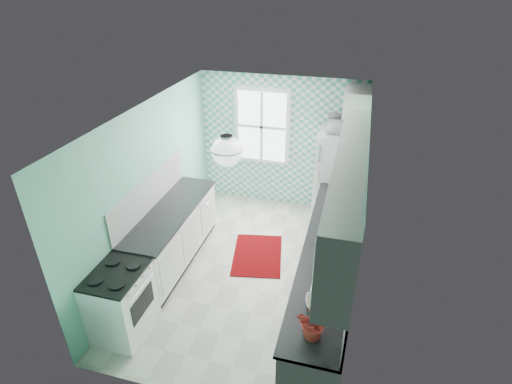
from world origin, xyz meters
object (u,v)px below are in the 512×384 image
(sink, at_px, (336,211))
(fridge, at_px, (337,178))
(stove, at_px, (121,301))
(potted_plant, at_px, (315,323))
(microwave, at_px, (342,125))
(ceiling_light, at_px, (227,151))
(fruit_bowl, at_px, (319,303))

(sink, bearing_deg, fridge, 95.67)
(fridge, distance_m, stove, 4.08)
(sink, bearing_deg, potted_plant, -88.73)
(stove, xyz_separation_m, microwave, (2.31, 3.34, 1.37))
(stove, height_order, potted_plant, potted_plant)
(ceiling_light, relative_size, microwave, 0.71)
(fridge, relative_size, stove, 1.88)
(fridge, height_order, fruit_bowl, fridge)
(potted_plant, bearing_deg, sink, 89.90)
(stove, xyz_separation_m, potted_plant, (2.40, -0.34, 0.65))
(fridge, distance_m, potted_plant, 3.69)
(microwave, bearing_deg, stove, 52.96)
(ceiling_light, xyz_separation_m, sink, (1.20, 1.35, -1.39))
(fridge, relative_size, potted_plant, 4.59)
(microwave, bearing_deg, fridge, 51.43)
(stove, relative_size, sink, 1.70)
(stove, distance_m, sink, 3.22)
(ceiling_light, xyz_separation_m, fruit_bowl, (1.20, -0.65, -1.35))
(fridge, relative_size, microwave, 3.47)
(fridge, distance_m, sink, 1.26)
(stove, relative_size, potted_plant, 2.44)
(fridge, height_order, sink, fridge)
(fridge, xyz_separation_m, potted_plant, (0.09, -3.68, 0.27))
(sink, distance_m, microwave, 1.55)
(ceiling_light, relative_size, potted_plant, 0.94)
(sink, xyz_separation_m, fruit_bowl, (-0.00, -2.00, 0.04))
(ceiling_light, relative_size, fruit_bowl, 1.21)
(fruit_bowl, distance_m, potted_plant, 0.45)
(ceiling_light, bearing_deg, stove, -148.45)
(ceiling_light, distance_m, potted_plant, 2.01)
(ceiling_light, height_order, fruit_bowl, ceiling_light)
(ceiling_light, distance_m, fridge, 3.19)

